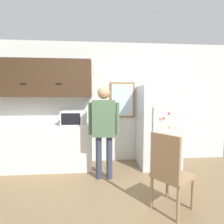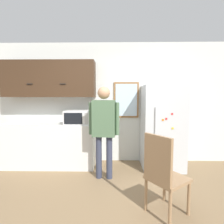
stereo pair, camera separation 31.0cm
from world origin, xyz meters
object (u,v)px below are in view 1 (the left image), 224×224
object	(u,v)px
person	(104,124)
refrigerator	(158,126)
microwave	(74,118)
chair	(169,170)

from	to	relation	value
person	refrigerator	bearing A→B (deg)	29.85
microwave	refrigerator	distance (m)	1.78
refrigerator	chair	bearing A→B (deg)	-104.31
person	chair	size ratio (longest dim) A/B	1.61
chair	person	bearing A→B (deg)	2.45
person	refrigerator	size ratio (longest dim) A/B	0.97
chair	microwave	bearing A→B (deg)	6.63
person	refrigerator	distance (m)	1.30
refrigerator	chair	xyz separation A→B (m)	(-0.39, -1.53, -0.30)
refrigerator	chair	size ratio (longest dim) A/B	1.66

